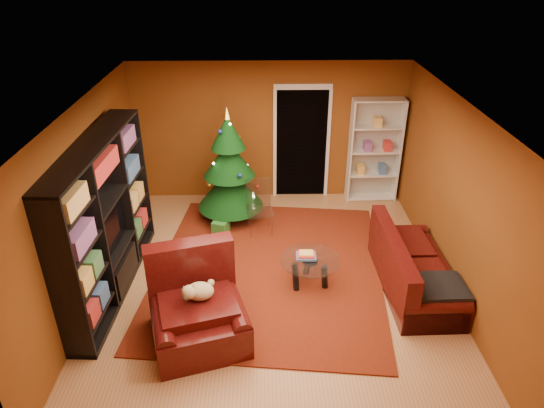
{
  "coord_description": "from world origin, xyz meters",
  "views": [
    {
      "loc": [
        -0.13,
        -5.78,
        4.38
      ],
      "look_at": [
        0.0,
        0.4,
        1.05
      ],
      "focal_mm": 32.0,
      "sensor_mm": 36.0,
      "label": 1
    }
  ],
  "objects_px": {
    "christmas_tree": "(229,167)",
    "acrylic_chair": "(260,211)",
    "gift_box_green": "(221,227)",
    "rug": "(269,269)",
    "gift_box_red": "(226,194)",
    "coffee_table": "(310,271)",
    "armchair": "(198,310)",
    "white_bookshelf": "(374,151)",
    "sofa": "(416,263)",
    "media_unit": "(104,220)",
    "dog": "(200,291)"
  },
  "relations": [
    {
      "from": "dog",
      "to": "armchair",
      "type": "bearing_deg",
      "value": -135.0
    },
    {
      "from": "christmas_tree",
      "to": "armchair",
      "type": "distance_m",
      "value": 3.1
    },
    {
      "from": "rug",
      "to": "media_unit",
      "type": "distance_m",
      "value": 2.5
    },
    {
      "from": "white_bookshelf",
      "to": "sofa",
      "type": "distance_m",
      "value": 2.85
    },
    {
      "from": "christmas_tree",
      "to": "rug",
      "type": "bearing_deg",
      "value": -67.75
    },
    {
      "from": "armchair",
      "to": "coffee_table",
      "type": "xyz_separation_m",
      "value": [
        1.46,
        1.08,
        -0.25
      ]
    },
    {
      "from": "gift_box_green",
      "to": "sofa",
      "type": "relative_size",
      "value": 0.12
    },
    {
      "from": "rug",
      "to": "coffee_table",
      "type": "relative_size",
      "value": 4.52
    },
    {
      "from": "gift_box_red",
      "to": "sofa",
      "type": "distance_m",
      "value": 4.03
    },
    {
      "from": "christmas_tree",
      "to": "armchair",
      "type": "bearing_deg",
      "value": -94.22
    },
    {
      "from": "media_unit",
      "to": "coffee_table",
      "type": "bearing_deg",
      "value": 2.11
    },
    {
      "from": "gift_box_green",
      "to": "gift_box_red",
      "type": "distance_m",
      "value": 1.29
    },
    {
      "from": "rug",
      "to": "sofa",
      "type": "bearing_deg",
      "value": -12.89
    },
    {
      "from": "coffee_table",
      "to": "christmas_tree",
      "type": "bearing_deg",
      "value": 122.03
    },
    {
      "from": "coffee_table",
      "to": "gift_box_green",
      "type": "bearing_deg",
      "value": 134.05
    },
    {
      "from": "white_bookshelf",
      "to": "rug",
      "type": "bearing_deg",
      "value": -131.57
    },
    {
      "from": "gift_box_red",
      "to": "media_unit",
      "type": "bearing_deg",
      "value": -117.92
    },
    {
      "from": "gift_box_red",
      "to": "armchair",
      "type": "height_order",
      "value": "armchair"
    },
    {
      "from": "gift_box_red",
      "to": "christmas_tree",
      "type": "bearing_deg",
      "value": -78.94
    },
    {
      "from": "christmas_tree",
      "to": "gift_box_red",
      "type": "xyz_separation_m",
      "value": [
        -0.15,
        0.75,
        -0.9
      ]
    },
    {
      "from": "gift_box_red",
      "to": "white_bookshelf",
      "type": "xyz_separation_m",
      "value": [
        2.8,
        -0.02,
        0.88
      ]
    },
    {
      "from": "christmas_tree",
      "to": "acrylic_chair",
      "type": "distance_m",
      "value": 0.94
    },
    {
      "from": "gift_box_red",
      "to": "dog",
      "type": "distance_m",
      "value": 3.78
    },
    {
      "from": "rug",
      "to": "dog",
      "type": "bearing_deg",
      "value": -121.04
    },
    {
      "from": "rug",
      "to": "christmas_tree",
      "type": "relative_size",
      "value": 1.9
    },
    {
      "from": "sofa",
      "to": "dog",
      "type": "bearing_deg",
      "value": 106.56
    },
    {
      "from": "gift_box_red",
      "to": "coffee_table",
      "type": "height_order",
      "value": "coffee_table"
    },
    {
      "from": "sofa",
      "to": "coffee_table",
      "type": "distance_m",
      "value": 1.51
    },
    {
      "from": "sofa",
      "to": "media_unit",
      "type": "bearing_deg",
      "value": 87.33
    },
    {
      "from": "gift_box_red",
      "to": "white_bookshelf",
      "type": "relative_size",
      "value": 0.1
    },
    {
      "from": "media_unit",
      "to": "acrylic_chair",
      "type": "height_order",
      "value": "media_unit"
    },
    {
      "from": "acrylic_chair",
      "to": "armchair",
      "type": "bearing_deg",
      "value": -114.14
    },
    {
      "from": "white_bookshelf",
      "to": "christmas_tree",
      "type": "bearing_deg",
      "value": -165.38
    },
    {
      "from": "acrylic_chair",
      "to": "sofa",
      "type": "bearing_deg",
      "value": -42.53
    },
    {
      "from": "gift_box_green",
      "to": "armchair",
      "type": "xyz_separation_m",
      "value": [
        -0.08,
        -2.51,
        0.35
      ]
    },
    {
      "from": "rug",
      "to": "gift_box_red",
      "type": "xyz_separation_m",
      "value": [
        -0.8,
        2.34,
        0.09
      ]
    },
    {
      "from": "gift_box_red",
      "to": "sofa",
      "type": "height_order",
      "value": "sofa"
    },
    {
      "from": "christmas_tree",
      "to": "armchair",
      "type": "relative_size",
      "value": 1.71
    },
    {
      "from": "gift_box_red",
      "to": "armchair",
      "type": "relative_size",
      "value": 0.16
    },
    {
      "from": "media_unit",
      "to": "coffee_table",
      "type": "relative_size",
      "value": 3.3
    },
    {
      "from": "christmas_tree",
      "to": "armchair",
      "type": "height_order",
      "value": "christmas_tree"
    },
    {
      "from": "gift_box_green",
      "to": "sofa",
      "type": "xyz_separation_m",
      "value": [
        2.87,
        -1.52,
        0.3
      ]
    },
    {
      "from": "media_unit",
      "to": "sofa",
      "type": "xyz_separation_m",
      "value": [
        4.29,
        -0.12,
        -0.67
      ]
    },
    {
      "from": "gift_box_green",
      "to": "rug",
      "type": "bearing_deg",
      "value": -52.63
    },
    {
      "from": "media_unit",
      "to": "gift_box_green",
      "type": "bearing_deg",
      "value": 47.29
    },
    {
      "from": "gift_box_red",
      "to": "dog",
      "type": "xyz_separation_m",
      "value": [
        -0.05,
        -3.74,
        0.61
      ]
    },
    {
      "from": "rug",
      "to": "acrylic_chair",
      "type": "xyz_separation_m",
      "value": [
        -0.13,
        1.06,
        0.41
      ]
    },
    {
      "from": "rug",
      "to": "gift_box_red",
      "type": "bearing_deg",
      "value": 108.82
    },
    {
      "from": "gift_box_red",
      "to": "acrylic_chair",
      "type": "distance_m",
      "value": 1.48
    },
    {
      "from": "media_unit",
      "to": "christmas_tree",
      "type": "relative_size",
      "value": 1.38
    }
  ]
}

